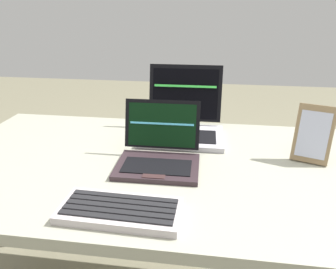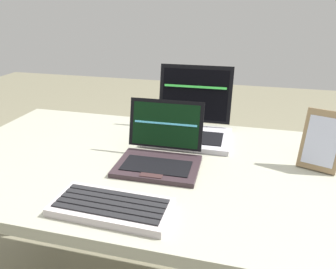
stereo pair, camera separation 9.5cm
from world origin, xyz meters
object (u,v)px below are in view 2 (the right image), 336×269
object	(u,v)px
laptop_front	(160,153)
photo_frame	(322,141)
external_keyboard	(112,207)
laptop_rear	(191,123)

from	to	relation	value
laptop_front	photo_frame	bearing A→B (deg)	10.72
external_keyboard	photo_frame	size ratio (longest dim) A/B	1.62
external_keyboard	photo_frame	xyz separation A→B (m)	(0.55, 0.37, 0.08)
photo_frame	laptop_rear	bearing A→B (deg)	159.71
laptop_front	laptop_rear	size ratio (longest dim) A/B	0.82
laptop_front	photo_frame	world-z (taller)	same
laptop_front	external_keyboard	distance (m)	0.28
laptop_rear	photo_frame	size ratio (longest dim) A/B	1.69
laptop_rear	photo_frame	bearing A→B (deg)	-20.29
laptop_rear	external_keyboard	bearing A→B (deg)	-101.63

